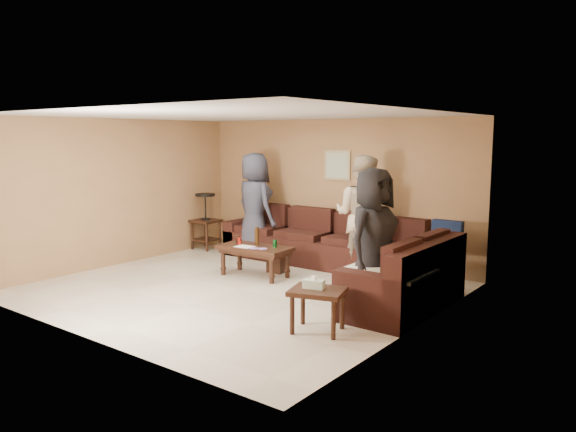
# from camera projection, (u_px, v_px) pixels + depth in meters

# --- Properties ---
(room) EXTENTS (5.60, 5.50, 2.50)m
(room) POSITION_uv_depth(u_px,v_px,m) (238.00, 175.00, 7.92)
(room) COLOR beige
(room) RESTS_ON ground
(sectional_sofa) EXTENTS (4.65, 2.90, 0.97)m
(sectional_sofa) POSITION_uv_depth(u_px,v_px,m) (342.00, 257.00, 8.82)
(sectional_sofa) COLOR #331511
(sectional_sofa) RESTS_ON ground
(coffee_table) EXTENTS (1.20, 0.66, 0.77)m
(coffee_table) POSITION_uv_depth(u_px,v_px,m) (255.00, 251.00, 8.85)
(coffee_table) COLOR #331A11
(coffee_table) RESTS_ON ground
(end_table_left) EXTENTS (0.51, 0.51, 1.10)m
(end_table_left) POSITION_uv_depth(u_px,v_px,m) (206.00, 220.00, 10.98)
(end_table_left) COLOR #331A11
(end_table_left) RESTS_ON ground
(side_table_right) EXTENTS (0.72, 0.64, 0.64)m
(side_table_right) POSITION_uv_depth(u_px,v_px,m) (317.00, 295.00, 6.34)
(side_table_right) COLOR #331A11
(side_table_right) RESTS_ON ground
(waste_bin) EXTENTS (0.29, 0.29, 0.32)m
(waste_bin) POSITION_uv_depth(u_px,v_px,m) (277.00, 262.00, 9.17)
(waste_bin) COLOR #331A11
(waste_bin) RESTS_ON ground
(wall_art) EXTENTS (0.52, 0.04, 0.52)m
(wall_art) POSITION_uv_depth(u_px,v_px,m) (337.00, 165.00, 9.81)
(wall_art) COLOR tan
(wall_art) RESTS_ON ground
(person_left) EXTENTS (1.07, 0.85, 1.91)m
(person_left) POSITION_uv_depth(u_px,v_px,m) (255.00, 205.00, 10.20)
(person_left) COLOR #323546
(person_left) RESTS_ON ground
(person_middle) EXTENTS (1.00, 0.82, 1.92)m
(person_middle) POSITION_uv_depth(u_px,v_px,m) (362.00, 215.00, 8.90)
(person_middle) COLOR #C1AC8F
(person_middle) RESTS_ON ground
(person_right) EXTENTS (0.64, 0.93, 1.82)m
(person_right) POSITION_uv_depth(u_px,v_px,m) (373.00, 240.00, 7.04)
(person_right) COLOR black
(person_right) RESTS_ON ground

